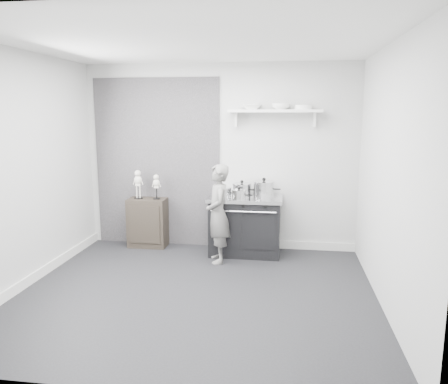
% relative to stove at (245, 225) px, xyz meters
% --- Properties ---
extents(ground, '(4.00, 4.00, 0.00)m').
position_rel_stove_xyz_m(ground, '(-0.42, -1.48, -0.42)').
color(ground, black).
rests_on(ground, ground).
extents(room_shell, '(4.02, 3.62, 2.71)m').
position_rel_stove_xyz_m(room_shell, '(-0.51, -1.33, 1.22)').
color(room_shell, '#B5B5B3').
rests_on(room_shell, ground).
extents(wall_shelf, '(1.30, 0.26, 0.24)m').
position_rel_stove_xyz_m(wall_shelf, '(0.38, 0.20, 1.59)').
color(wall_shelf, silver).
rests_on(wall_shelf, room_shell).
extents(stove, '(1.04, 0.65, 0.83)m').
position_rel_stove_xyz_m(stove, '(0.00, 0.00, 0.00)').
color(stove, black).
rests_on(stove, ground).
extents(side_cabinet, '(0.56, 0.33, 0.73)m').
position_rel_stove_xyz_m(side_cabinet, '(-1.49, 0.13, -0.05)').
color(side_cabinet, black).
rests_on(side_cabinet, ground).
extents(child, '(0.43, 0.55, 1.33)m').
position_rel_stove_xyz_m(child, '(-0.33, -0.39, 0.25)').
color(child, slate).
rests_on(child, ground).
extents(pot_front_left, '(0.29, 0.20, 0.17)m').
position_rel_stove_xyz_m(pot_front_left, '(-0.29, -0.07, 0.48)').
color(pot_front_left, '#BDBDBF').
rests_on(pot_front_left, stove).
extents(pot_back_left, '(0.36, 0.27, 0.21)m').
position_rel_stove_xyz_m(pot_back_left, '(-0.07, 0.14, 0.50)').
color(pot_back_left, '#BDBDBF').
rests_on(pot_back_left, stove).
extents(pot_back_right, '(0.39, 0.30, 0.26)m').
position_rel_stove_xyz_m(pot_back_right, '(0.25, 0.13, 0.52)').
color(pot_back_right, '#BDBDBF').
rests_on(pot_back_right, stove).
extents(pot_front_center, '(0.28, 0.20, 0.16)m').
position_rel_stove_xyz_m(pot_front_center, '(-0.07, -0.18, 0.48)').
color(pot_front_center, '#BDBDBF').
rests_on(pot_front_center, stove).
extents(skeleton_full, '(0.14, 0.09, 0.49)m').
position_rel_stove_xyz_m(skeleton_full, '(-1.62, 0.13, 0.56)').
color(skeleton_full, beige).
rests_on(skeleton_full, side_cabinet).
extents(skeleton_torso, '(0.12, 0.08, 0.42)m').
position_rel_stove_xyz_m(skeleton_torso, '(-1.34, 0.13, 0.52)').
color(skeleton_torso, beige).
rests_on(skeleton_torso, side_cabinet).
extents(bowl_large, '(0.28, 0.28, 0.07)m').
position_rel_stove_xyz_m(bowl_large, '(0.06, 0.19, 1.65)').
color(bowl_large, white).
rests_on(bowl_large, wall_shelf).
extents(bowl_small, '(0.26, 0.26, 0.08)m').
position_rel_stove_xyz_m(bowl_small, '(0.46, 0.19, 1.66)').
color(bowl_small, white).
rests_on(bowl_small, wall_shelf).
extents(plate_stack, '(0.25, 0.25, 0.06)m').
position_rel_stove_xyz_m(plate_stack, '(0.77, 0.19, 1.65)').
color(plate_stack, white).
rests_on(plate_stack, wall_shelf).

